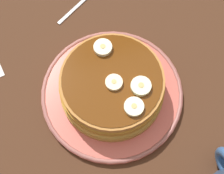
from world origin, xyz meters
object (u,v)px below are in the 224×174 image
pancake_stack (112,86)px  fork (82,2)px  banana_slice_1 (103,48)px  banana_slice_3 (141,86)px  banana_slice_0 (116,82)px  plate (112,93)px  banana_slice_2 (134,107)px

pancake_stack → fork: 23.07cm
banana_slice_1 → banana_slice_3: size_ratio=0.95×
banana_slice_0 → fork: bearing=-3.1°
pancake_stack → banana_slice_3: 6.23cm
plate → banana_slice_3: 8.69cm
banana_slice_3 → fork: bearing=5.3°
pancake_stack → banana_slice_2: 7.30cm
pancake_stack → banana_slice_0: banana_slice_0 is taller
fork → banana_slice_3: bearing=-174.7°
plate → fork: bearing=-4.0°
pancake_stack → banana_slice_0: (-0.94, -0.29, 3.43)cm
plate → pancake_stack: pancake_stack is taller
banana_slice_0 → banana_slice_1: size_ratio=0.90×
banana_slice_0 → banana_slice_3: (-2.33, -3.68, 0.08)cm
banana_slice_2 → fork: bearing=-0.2°
pancake_stack → banana_slice_1: (6.08, -0.58, 3.52)cm
plate → banana_slice_3: size_ratio=7.66×
pancake_stack → banana_slice_2: banana_slice_2 is taller
pancake_stack → banana_slice_2: bearing=-167.0°
plate → pancake_stack: 3.48cm
plate → banana_slice_1: 9.31cm
banana_slice_1 → fork: 18.24cm
plate → banana_slice_1: (6.11, -0.61, 7.00)cm
banana_slice_0 → fork: 24.78cm
banana_slice_1 → banana_slice_2: (-12.33, -0.86, -0.02)cm
banana_slice_3 → fork: (25.93, 2.40, -7.54)cm
banana_slice_0 → fork: banana_slice_0 is taller
banana_slice_1 → banana_slice_3: bearing=-160.1°
pancake_stack → banana_slice_3: (-3.27, -3.97, 3.52)cm
plate → fork: 22.75cm
banana_slice_0 → banana_slice_1: bearing=-2.4°
plate → banana_slice_3: (-3.24, -4.00, 7.00)cm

